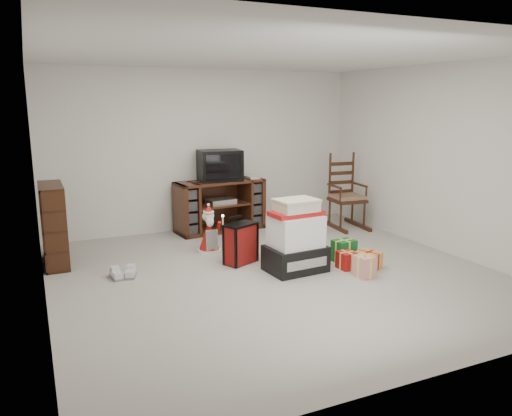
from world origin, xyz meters
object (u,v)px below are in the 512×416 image
Objects in this scene: red_suitcase at (241,243)px; sneaker_pair at (124,274)px; mrs_claus_figurine at (209,234)px; gift_cluster at (353,259)px; gift_pile at (296,240)px; rocking_chair at (345,201)px; santa_figurine at (298,238)px; bookshelf at (54,226)px; tv_stand at (220,206)px; teddy_bear at (317,254)px; crt_television at (220,165)px.

sneaker_pair is at bearing 152.35° from red_suitcase.
mrs_claus_figurine is 0.82× the size of gift_cluster.
gift_pile is 1.08× the size of gift_cluster.
rocking_chair is 1.81m from santa_figurine.
rocking_chair is 1.90× the size of mrs_claus_figurine.
gift_pile is 1.36m from mrs_claus_figurine.
bookshelf is at bearing 162.48° from santa_figurine.
rocking_chair reaches higher than tv_stand.
santa_figurine is (2.94, -0.93, -0.25)m from bookshelf.
gift_cluster is at bearing -33.53° from teddy_bear.
mrs_claus_figurine is at bearing 116.41° from gift_pile.
rocking_chair is 1.82× the size of crt_television.
mrs_claus_figurine is at bearing 82.91° from red_suitcase.
crt_television is (-0.47, 1.67, 0.80)m from santa_figurine.
gift_cluster is (0.35, -0.76, -0.11)m from santa_figurine.
red_suitcase is at bearing 128.89° from gift_pile.
red_suitcase is (2.12, -0.94, -0.22)m from bookshelf.
crt_television is (-0.13, 2.21, 0.66)m from gift_pile.
bookshelf is 2.81× the size of teddy_bear.
crt_television reaches higher than sneaker_pair.
bookshelf reaches higher than santa_figurine.
bookshelf is at bearing 131.43° from sneaker_pair.
santa_figurine is at bearing -80.57° from tv_stand.
mrs_claus_figurine is at bearing 148.75° from santa_figurine.
crt_television is at bearing 36.03° from tv_stand.
tv_stand reaches higher than teddy_bear.
santa_figurine is 0.92× the size of mrs_claus_figurine.
bookshelf reaches higher than tv_stand.
tv_stand is at bearing 108.94° from gift_cluster.
mrs_claus_figurine is 0.96× the size of crt_television.
crt_television is (1.80, 1.60, 0.99)m from sneaker_pair.
santa_figurine is at bearing -138.49° from rocking_chair.
rocking_chair is 2.05× the size of red_suitcase.
tv_stand is 1.74m from santa_figurine.
bookshelf is 1.67× the size of red_suitcase.
gift_pile is at bearing -71.13° from red_suitcase.
santa_figurine is (0.02, 0.51, 0.07)m from teddy_bear.
rocking_chair is at bearing 37.43° from gift_pile.
bookshelf reaches higher than gift_cluster.
mrs_claus_figurine is (-1.03, 0.62, 0.02)m from santa_figurine.
mrs_claus_figurine is (-0.69, 1.16, -0.13)m from gift_pile.
red_suitcase reaches higher than santa_figurine.
red_suitcase is (-0.49, 0.53, -0.11)m from gift_pile.
gift_pile is at bearing 162.56° from gift_cluster.
rocking_chair is 2.11m from crt_television.
rocking_chair is 2.06× the size of santa_figurine.
tv_stand is 2.21× the size of mrs_claus_figurine.
bookshelf is 4.40m from rocking_chair.
gift_pile is 1.42× the size of red_suitcase.
rocking_chair is 3.46× the size of teddy_bear.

